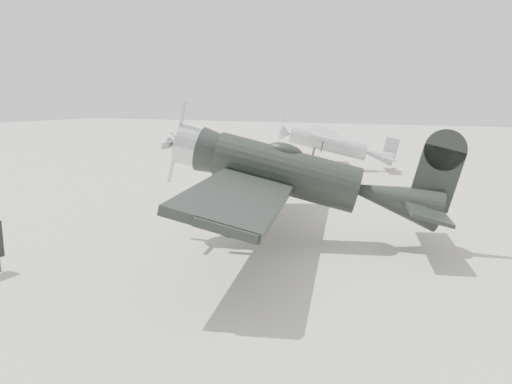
% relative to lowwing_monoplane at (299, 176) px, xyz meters
% --- Properties ---
extents(ground, '(160.00, 160.00, 0.00)m').
position_rel_lowwing_monoplane_xyz_m(ground, '(-0.54, -2.58, -2.22)').
color(ground, '#A6A094').
rests_on(ground, ground).
extents(lowwing_monoplane, '(9.44, 13.03, 4.20)m').
position_rel_lowwing_monoplane_xyz_m(lowwing_monoplane, '(0.00, 0.00, 0.00)').
color(lowwing_monoplane, black).
rests_on(lowwing_monoplane, ground).
extents(highwing_monoplane, '(7.82, 10.84, 3.10)m').
position_rel_lowwing_monoplane_xyz_m(highwing_monoplane, '(-3.84, 16.85, -0.28)').
color(highwing_monoplane, '#95979A').
rests_on(highwing_monoplane, ground).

